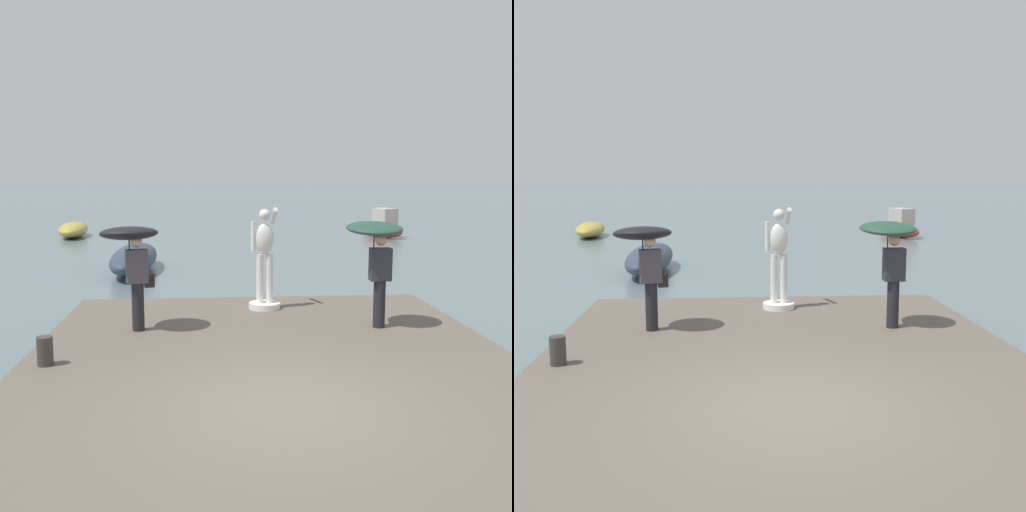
# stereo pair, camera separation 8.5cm
# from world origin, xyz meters

# --- Properties ---
(ground_plane) EXTENTS (400.00, 400.00, 0.00)m
(ground_plane) POSITION_xyz_m (0.00, 40.00, 0.00)
(ground_plane) COLOR slate
(pier) EXTENTS (7.65, 9.50, 0.40)m
(pier) POSITION_xyz_m (0.00, 1.75, 0.20)
(pier) COLOR #60564C
(pier) RESTS_ON ground
(statue_white_figure) EXTENTS (0.67, 0.90, 2.14)m
(statue_white_figure) POSITION_xyz_m (0.20, 5.31, 1.32)
(statue_white_figure) COLOR white
(statue_white_figure) RESTS_ON pier
(onlooker_left) EXTENTS (1.26, 1.27, 1.94)m
(onlooker_left) POSITION_xyz_m (-2.34, 3.71, 1.92)
(onlooker_left) COLOR black
(onlooker_left) RESTS_ON pier
(onlooker_right) EXTENTS (1.04, 1.06, 1.99)m
(onlooker_right) POSITION_xyz_m (2.09, 3.61, 1.93)
(onlooker_right) COLOR black
(onlooker_right) RESTS_ON pier
(mooring_bollard) EXTENTS (0.24, 0.24, 0.43)m
(mooring_bollard) POSITION_xyz_m (-3.39, 1.81, 0.62)
(mooring_bollard) COLOR #38332D
(mooring_bollard) RESTS_ON pier
(boat_near) EXTENTS (1.85, 4.38, 0.78)m
(boat_near) POSITION_xyz_m (-8.14, 24.57, 0.39)
(boat_near) COLOR #B2993D
(boat_near) RESTS_ON ground
(boat_mid) EXTENTS (1.98, 3.68, 1.52)m
(boat_mid) POSITION_xyz_m (8.10, 23.26, 0.54)
(boat_mid) COLOR #9E2D28
(boat_mid) RESTS_ON ground
(boat_far) EXTENTS (1.52, 5.05, 0.90)m
(boat_far) POSITION_xyz_m (-3.49, 12.86, 0.45)
(boat_far) COLOR #2D384C
(boat_far) RESTS_ON ground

